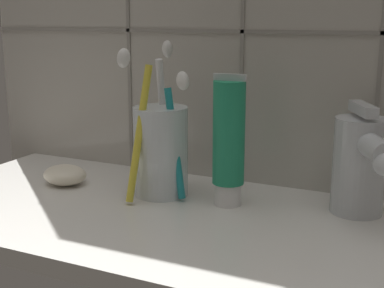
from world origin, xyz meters
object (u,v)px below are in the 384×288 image
(toothbrush_cup, at_px, (161,148))
(sink_faucet, at_px, (361,163))
(soap_bar, at_px, (65,175))
(toothpaste_tube, at_px, (229,141))

(toothbrush_cup, relative_size, sink_faucet, 1.52)
(sink_faucet, xyz_separation_m, soap_bar, (-0.37, -0.05, -0.05))
(toothpaste_tube, bearing_deg, toothbrush_cup, -179.63)
(toothbrush_cup, xyz_separation_m, toothpaste_tube, (0.09, 0.00, 0.02))
(toothpaste_tube, xyz_separation_m, sink_faucet, (0.15, 0.03, -0.02))
(toothpaste_tube, relative_size, soap_bar, 2.59)
(toothbrush_cup, relative_size, toothpaste_tube, 1.23)
(toothbrush_cup, distance_m, sink_faucet, 0.24)
(toothbrush_cup, bearing_deg, soap_bar, -171.96)
(toothpaste_tube, bearing_deg, sink_faucet, 12.41)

